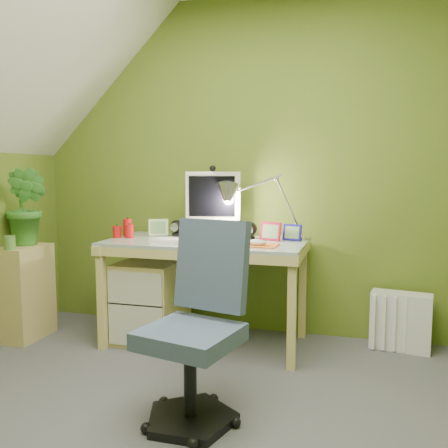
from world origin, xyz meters
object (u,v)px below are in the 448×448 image
(desk_lamp, at_px, (277,193))
(task_chair, at_px, (190,336))
(monitor, at_px, (213,197))
(potted_plant, at_px, (27,207))
(desk, at_px, (206,292))
(radiator, at_px, (401,321))
(side_ledge, at_px, (25,292))

(desk_lamp, xyz_separation_m, task_chair, (-0.20, -1.20, -0.60))
(monitor, height_order, potted_plant, monitor)
(monitor, bearing_deg, desk, -103.24)
(monitor, height_order, radiator, monitor)
(monitor, relative_size, potted_plant, 1.03)
(desk, distance_m, radiator, 1.30)
(desk_lamp, xyz_separation_m, side_ledge, (-1.71, -0.42, -0.70))
(radiator, bearing_deg, potted_plant, -160.90)
(monitor, bearing_deg, potted_plant, -176.78)
(desk, height_order, task_chair, task_chair)
(monitor, xyz_separation_m, radiator, (1.27, 0.05, -0.80))
(side_ledge, relative_size, task_chair, 0.78)
(desk_lamp, bearing_deg, side_ledge, -165.47)
(desk_lamp, height_order, potted_plant, desk_lamp)
(monitor, relative_size, desk_lamp, 0.89)
(monitor, relative_size, radiator, 1.48)
(desk, distance_m, monitor, 0.66)
(desk, height_order, monitor, monitor)
(desk, bearing_deg, monitor, 90.81)
(monitor, distance_m, potted_plant, 1.30)
(side_ledge, distance_m, potted_plant, 0.60)
(desk_lamp, relative_size, task_chair, 0.75)
(desk_lamp, xyz_separation_m, radiator, (0.82, 0.05, -0.84))
(desk, distance_m, side_ledge, 1.28)
(desk, height_order, side_ledge, desk)
(potted_plant, height_order, radiator, potted_plant)
(desk, bearing_deg, side_ledge, -168.46)
(side_ledge, bearing_deg, desk_lamp, 13.77)
(monitor, bearing_deg, radiator, -10.99)
(desk_lamp, bearing_deg, task_chair, -98.72)
(monitor, bearing_deg, task_chair, -91.51)
(monitor, distance_m, side_ledge, 1.48)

